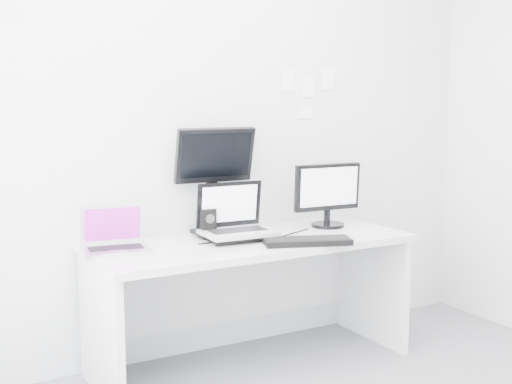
% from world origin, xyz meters
% --- Properties ---
extents(back_wall, '(3.60, 0.00, 3.60)m').
position_xyz_m(back_wall, '(0.00, 1.60, 1.35)').
color(back_wall, silver).
rests_on(back_wall, ground).
extents(desk, '(1.80, 0.70, 0.73)m').
position_xyz_m(desk, '(0.00, 1.25, 0.36)').
color(desk, silver).
rests_on(desk, ground).
extents(macbook, '(0.37, 0.30, 0.25)m').
position_xyz_m(macbook, '(-0.75, 1.32, 0.86)').
color(macbook, silver).
rests_on(macbook, desk).
extents(speaker, '(0.10, 0.10, 0.17)m').
position_xyz_m(speaker, '(-0.20, 1.41, 0.81)').
color(speaker, black).
rests_on(speaker, desk).
extents(dell_laptop, '(0.41, 0.32, 0.32)m').
position_xyz_m(dell_laptop, '(-0.07, 1.27, 0.89)').
color(dell_laptop, '#ABADB3').
rests_on(dell_laptop, desk).
extents(rear_monitor, '(0.47, 0.19, 0.63)m').
position_xyz_m(rear_monitor, '(-0.10, 1.52, 1.05)').
color(rear_monitor, black).
rests_on(rear_monitor, desk).
extents(samsung_monitor, '(0.45, 0.23, 0.40)m').
position_xyz_m(samsung_monitor, '(0.59, 1.35, 0.93)').
color(samsung_monitor, black).
rests_on(samsung_monitor, desk).
extents(keyboard, '(0.50, 0.32, 0.03)m').
position_xyz_m(keyboard, '(0.21, 1.00, 0.75)').
color(keyboard, black).
rests_on(keyboard, desk).
extents(mouse, '(0.11, 0.07, 0.03)m').
position_xyz_m(mouse, '(0.32, 0.98, 0.75)').
color(mouse, black).
rests_on(mouse, desk).
extents(wall_note_0, '(0.10, 0.00, 0.14)m').
position_xyz_m(wall_note_0, '(0.45, 1.59, 1.62)').
color(wall_note_0, white).
rests_on(wall_note_0, back_wall).
extents(wall_note_1, '(0.09, 0.00, 0.13)m').
position_xyz_m(wall_note_1, '(0.60, 1.59, 1.58)').
color(wall_note_1, white).
rests_on(wall_note_1, back_wall).
extents(wall_note_2, '(0.10, 0.00, 0.14)m').
position_xyz_m(wall_note_2, '(0.75, 1.59, 1.63)').
color(wall_note_2, white).
rests_on(wall_note_2, back_wall).
extents(wall_note_3, '(0.11, 0.00, 0.08)m').
position_xyz_m(wall_note_3, '(0.58, 1.59, 1.42)').
color(wall_note_3, white).
rests_on(wall_note_3, back_wall).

